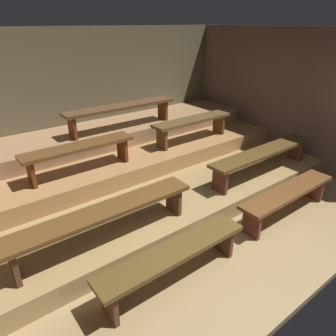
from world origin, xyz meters
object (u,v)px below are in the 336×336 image
bench_floor_right (288,195)px  bench_floor_left (174,256)px  bench_middle_left (79,150)px  bench_upper_center (121,109)px  bench_lower_left (105,215)px  bench_middle_right (192,123)px  bench_lower_right (263,154)px

bench_floor_right → bench_floor_left: bearing=180.0°
bench_middle_left → bench_upper_center: bearing=33.3°
bench_floor_right → bench_upper_center: bench_upper_center is taller
bench_lower_left → bench_middle_left: size_ratio=1.34×
bench_floor_right → bench_lower_left: 2.54m
bench_lower_left → bench_middle_left: (0.31, 1.36, 0.25)m
bench_floor_left → bench_middle_right: size_ratio=1.07×
bench_lower_left → bench_upper_center: size_ratio=1.05×
bench_floor_left → bench_lower_left: 0.88m
bench_middle_left → bench_floor_right: bearing=-45.0°
bench_floor_left → bench_lower_right: size_ratio=0.80×
bench_floor_left → bench_middle_left: (-0.07, 2.10, 0.51)m
bench_floor_left → bench_floor_right: (2.03, 0.00, 0.00)m
bench_floor_right → bench_lower_right: (0.39, 0.74, 0.27)m
bench_lower_left → bench_middle_left: 1.42m
bench_floor_left → bench_lower_left: size_ratio=0.80×
bench_floor_left → bench_middle_right: (2.10, 2.10, 0.51)m
bench_floor_right → bench_middle_right: 2.16m
bench_floor_left → bench_floor_right: bearing=0.0°
bench_lower_left → bench_middle_right: size_ratio=1.34×
bench_floor_left → bench_middle_right: bench_middle_right is taller
bench_middle_left → bench_upper_center: size_ratio=0.79×
bench_lower_left → bench_upper_center: (1.44, 2.10, 0.51)m
bench_lower_right → bench_lower_left: bearing=180.0°
bench_floor_left → bench_middle_left: bearing=91.9°
bench_upper_center → bench_lower_right: bearing=-57.1°
bench_lower_left → bench_middle_right: (2.48, 1.36, 0.25)m
bench_middle_left → bench_middle_right: same height
bench_floor_right → bench_lower_left: bearing=162.9°
bench_lower_left → bench_middle_left: bearing=76.9°
bench_middle_right → bench_upper_center: (-1.04, 0.74, 0.27)m
bench_middle_right → bench_floor_left: bearing=-135.0°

